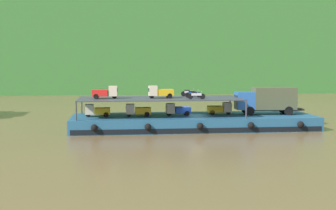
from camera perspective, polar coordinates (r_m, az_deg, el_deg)
The scene contains 13 objects.
ground_plane at distance 50.26m, azimuth 3.28°, elevation -3.03°, with size 400.00×400.00×0.00m, color brown.
cargo_barge at distance 50.13m, azimuth 3.29°, elevation -2.19°, with size 27.14×8.45×1.50m.
covered_lorry at distance 52.18m, azimuth 12.61°, elevation 0.68°, with size 7.93×2.59×3.10m.
cargo_rack at distance 49.39m, azimuth -1.05°, elevation 0.84°, with size 17.94×7.09×2.00m.
mini_truck_lower_stern at distance 49.15m, azimuth -9.09°, elevation -0.70°, with size 2.77×1.25×1.38m.
mini_truck_lower_aft at distance 49.00m, azimuth -3.89°, elevation -0.67°, with size 2.75×1.21×1.38m.
mini_truck_lower_mid at distance 49.68m, azimuth 1.26°, elevation -0.58°, with size 2.80×1.30×1.38m.
mini_truck_lower_fore at distance 51.19m, azimuth 6.68°, elevation -0.44°, with size 2.77×1.24×1.38m.
mini_truck_upper_stern at distance 48.79m, azimuth -8.06°, elevation 1.62°, with size 2.78×1.27×1.38m.
mini_truck_upper_mid at distance 48.95m, azimuth -0.98°, elevation 1.69°, with size 2.79×1.29×1.38m.
motorcycle_upper_port at distance 47.75m, azimuth 3.66°, elevation 1.28°, with size 1.90×0.55×0.87m.
motorcycle_upper_centre at distance 49.84m, azimuth 3.27°, elevation 1.44°, with size 1.90×0.55×0.87m.
motorcycle_upper_stbd at distance 51.92m, azimuth 2.70°, elevation 1.60°, with size 1.90×0.55×0.87m.
Camera 1 is at (-8.36, -49.04, 7.21)m, focal length 47.42 mm.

